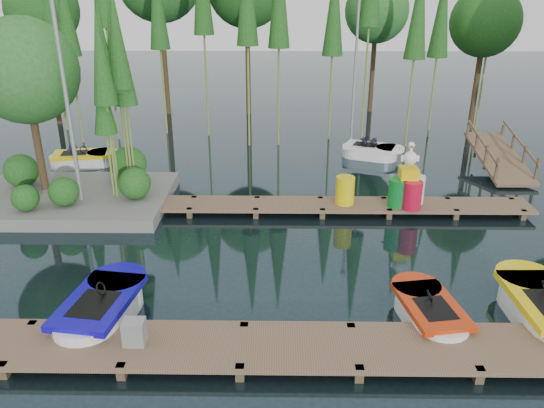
{
  "coord_description": "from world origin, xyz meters",
  "views": [
    {
      "loc": [
        0.69,
        -12.76,
        6.65
      ],
      "look_at": [
        0.5,
        0.5,
        1.1
      ],
      "focal_mm": 35.0,
      "sensor_mm": 36.0,
      "label": 1
    }
  ],
  "objects_px": {
    "utility_cabinet": "(134,332)",
    "yellow_barrel": "(345,190)",
    "boat_blue": "(102,310)",
    "island": "(52,105)",
    "drum_cluster": "(408,188)",
    "boat_yellow_far": "(82,159)",
    "boat_red": "(429,313)"
  },
  "relations": [
    {
      "from": "island",
      "to": "utility_cabinet",
      "type": "distance_m",
      "value": 9.26
    },
    {
      "from": "utility_cabinet",
      "to": "yellow_barrel",
      "type": "distance_m",
      "value": 8.47
    },
    {
      "from": "drum_cluster",
      "to": "boat_yellow_far",
      "type": "bearing_deg",
      "value": 158.67
    },
    {
      "from": "utility_cabinet",
      "to": "yellow_barrel",
      "type": "bearing_deg",
      "value": 55.78
    },
    {
      "from": "boat_blue",
      "to": "boat_yellow_far",
      "type": "xyz_separation_m",
      "value": [
        -3.98,
        10.26,
        -0.0
      ]
    },
    {
      "from": "island",
      "to": "yellow_barrel",
      "type": "distance_m",
      "value": 9.38
    },
    {
      "from": "boat_blue",
      "to": "boat_yellow_far",
      "type": "height_order",
      "value": "boat_yellow_far"
    },
    {
      "from": "boat_blue",
      "to": "drum_cluster",
      "type": "height_order",
      "value": "drum_cluster"
    },
    {
      "from": "yellow_barrel",
      "to": "drum_cluster",
      "type": "relative_size",
      "value": 0.43
    },
    {
      "from": "utility_cabinet",
      "to": "drum_cluster",
      "type": "xyz_separation_m",
      "value": [
        6.66,
        6.85,
        0.34
      ]
    },
    {
      "from": "drum_cluster",
      "to": "yellow_barrel",
      "type": "bearing_deg",
      "value": 175.37
    },
    {
      "from": "yellow_barrel",
      "to": "boat_yellow_far",
      "type": "bearing_deg",
      "value": 155.73
    },
    {
      "from": "boat_blue",
      "to": "drum_cluster",
      "type": "xyz_separation_m",
      "value": [
        7.67,
        5.71,
        0.62
      ]
    },
    {
      "from": "yellow_barrel",
      "to": "drum_cluster",
      "type": "xyz_separation_m",
      "value": [
        1.9,
        -0.15,
        0.16
      ]
    },
    {
      "from": "utility_cabinet",
      "to": "yellow_barrel",
      "type": "relative_size",
      "value": 0.57
    },
    {
      "from": "boat_yellow_far",
      "to": "boat_blue",
      "type": "bearing_deg",
      "value": -59.42
    },
    {
      "from": "boat_red",
      "to": "boat_yellow_far",
      "type": "xyz_separation_m",
      "value": [
        -10.89,
        10.23,
        0.04
      ]
    },
    {
      "from": "boat_yellow_far",
      "to": "yellow_barrel",
      "type": "height_order",
      "value": "boat_yellow_far"
    },
    {
      "from": "utility_cabinet",
      "to": "drum_cluster",
      "type": "height_order",
      "value": "drum_cluster"
    },
    {
      "from": "boat_blue",
      "to": "yellow_barrel",
      "type": "distance_m",
      "value": 8.24
    },
    {
      "from": "boat_red",
      "to": "utility_cabinet",
      "type": "relative_size",
      "value": 5.08
    },
    {
      "from": "island",
      "to": "drum_cluster",
      "type": "xyz_separation_m",
      "value": [
        10.93,
        -0.94,
        -2.29
      ]
    },
    {
      "from": "boat_red",
      "to": "utility_cabinet",
      "type": "xyz_separation_m",
      "value": [
        -5.89,
        -1.17,
        0.32
      ]
    },
    {
      "from": "island",
      "to": "yellow_barrel",
      "type": "xyz_separation_m",
      "value": [
        9.02,
        -0.79,
        -2.45
      ]
    },
    {
      "from": "boat_yellow_far",
      "to": "boat_red",
      "type": "bearing_deg",
      "value": -33.83
    },
    {
      "from": "yellow_barrel",
      "to": "drum_cluster",
      "type": "distance_m",
      "value": 1.91
    },
    {
      "from": "island",
      "to": "boat_red",
      "type": "xyz_separation_m",
      "value": [
        10.16,
        -6.62,
        -2.95
      ]
    },
    {
      "from": "utility_cabinet",
      "to": "drum_cluster",
      "type": "relative_size",
      "value": 0.25
    },
    {
      "from": "boat_yellow_far",
      "to": "yellow_barrel",
      "type": "bearing_deg",
      "value": -14.89
    },
    {
      "from": "utility_cabinet",
      "to": "drum_cluster",
      "type": "bearing_deg",
      "value": 45.78
    },
    {
      "from": "boat_red",
      "to": "boat_yellow_far",
      "type": "height_order",
      "value": "boat_yellow_far"
    },
    {
      "from": "boat_blue",
      "to": "island",
      "type": "bearing_deg",
      "value": 124.35
    }
  ]
}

